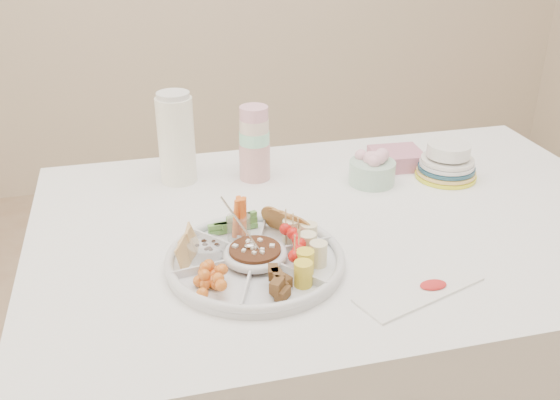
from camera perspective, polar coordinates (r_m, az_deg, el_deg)
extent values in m
cube|color=white|center=(1.76, 5.41, -12.62)|extent=(1.52, 1.02, 0.76)
cylinder|color=silver|center=(1.34, -2.29, -5.27)|extent=(0.44, 0.44, 0.04)
cylinder|color=#5C2715|center=(1.34, -2.29, -4.99)|extent=(0.13, 0.13, 0.04)
cylinder|color=#C4E7BE|center=(1.72, -2.36, 5.66)|extent=(0.10, 0.10, 0.24)
cylinder|color=white|center=(1.72, -9.47, 5.71)|extent=(0.11, 0.11, 0.26)
cylinder|color=#99D1AA|center=(1.73, 8.44, 2.99)|extent=(0.13, 0.13, 0.09)
cube|color=#C67890|center=(1.86, 10.59, 3.76)|extent=(0.15, 0.13, 0.05)
cylinder|color=gold|center=(1.80, 15.06, 3.59)|extent=(0.22, 0.22, 0.11)
cube|color=silver|center=(1.31, 12.63, -7.98)|extent=(0.30, 0.18, 0.01)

